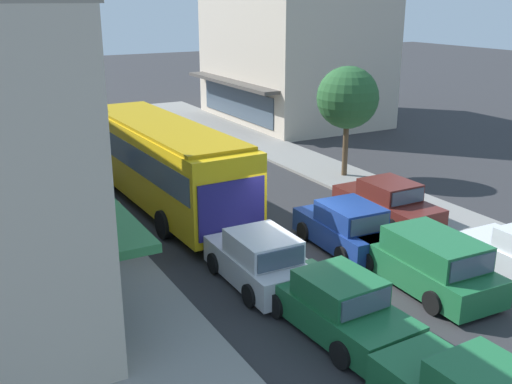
# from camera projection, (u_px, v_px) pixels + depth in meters

# --- Properties ---
(ground_plane) EXTENTS (140.00, 140.00, 0.00)m
(ground_plane) POSITION_uv_depth(u_px,v_px,m) (296.00, 254.00, 18.62)
(ground_plane) COLOR #2D2D30
(lane_centre_line) EXTENTS (0.20, 28.00, 0.01)m
(lane_centre_line) POSITION_uv_depth(u_px,v_px,m) (238.00, 215.00, 21.94)
(lane_centre_line) COLOR silver
(lane_centre_line) RESTS_ON ground
(sidewalk_left) EXTENTS (5.20, 44.00, 0.14)m
(sidewalk_left) POSITION_uv_depth(u_px,v_px,m) (34.00, 229.00, 20.46)
(sidewalk_left) COLOR gray
(sidewalk_left) RESTS_ON ground
(kerb_right) EXTENTS (2.80, 44.00, 0.12)m
(kerb_right) POSITION_uv_depth(u_px,v_px,m) (341.00, 177.00, 26.44)
(kerb_right) COLOR gray
(kerb_right) RESTS_ON ground
(building_right_far) EXTENTS (9.14, 11.20, 10.12)m
(building_right_far) POSITION_uv_depth(u_px,v_px,m) (293.00, 40.00, 37.76)
(building_right_far) COLOR beige
(building_right_far) RESTS_ON ground
(city_bus) EXTENTS (2.98, 10.93, 3.23)m
(city_bus) POSITION_uv_depth(u_px,v_px,m) (163.00, 159.00, 22.29)
(city_bus) COLOR yellow
(city_bus) RESTS_ON ground
(wagon_adjacent_lane_lead) EXTENTS (2.06, 4.56, 1.58)m
(wagon_adjacent_lane_lead) POSITION_uv_depth(u_px,v_px,m) (427.00, 262.00, 16.29)
(wagon_adjacent_lane_lead) COLOR #1E6638
(wagon_adjacent_lane_lead) RESTS_ON ground
(sedan_behind_bus_mid) EXTENTS (2.05, 4.28, 1.47)m
(sedan_behind_bus_mid) POSITION_uv_depth(u_px,v_px,m) (337.00, 306.00, 14.12)
(sedan_behind_bus_mid) COLOR #1E6638
(sedan_behind_bus_mid) RESTS_ON ground
(hatchback_behind_bus_near) EXTENTS (1.86, 3.72, 1.54)m
(hatchback_behind_bus_near) POSITION_uv_depth(u_px,v_px,m) (259.00, 260.00, 16.45)
(hatchback_behind_bus_near) COLOR silver
(hatchback_behind_bus_near) RESTS_ON ground
(hatchback_queue_far_back) EXTENTS (1.94, 3.77, 1.54)m
(hatchback_queue_far_back) POSITION_uv_depth(u_px,v_px,m) (346.00, 228.00, 18.79)
(hatchback_queue_far_back) COLOR navy
(hatchback_queue_far_back) RESTS_ON ground
(parked_sedan_kerb_second) EXTENTS (1.90, 4.20, 1.47)m
(parked_sedan_kerb_second) POSITION_uv_depth(u_px,v_px,m) (387.00, 203.00, 21.23)
(parked_sedan_kerb_second) COLOR #561E19
(parked_sedan_kerb_second) RESTS_ON ground
(traffic_light_downstreet) EXTENTS (0.32, 0.24, 4.20)m
(traffic_light_downstreet) POSITION_uv_depth(u_px,v_px,m) (37.00, 92.00, 31.72)
(traffic_light_downstreet) COLOR gray
(traffic_light_downstreet) RESTS_ON ground
(street_tree_right) EXTENTS (2.66, 2.66, 4.88)m
(street_tree_right) POSITION_uv_depth(u_px,v_px,m) (348.00, 98.00, 25.46)
(street_tree_right) COLOR brown
(street_tree_right) RESTS_ON ground
(pedestrian_with_handbag_near) EXTENTS (0.65, 0.25, 1.63)m
(pedestrian_with_handbag_near) POSITION_uv_depth(u_px,v_px,m) (76.00, 170.00, 23.83)
(pedestrian_with_handbag_near) COLOR #333338
(pedestrian_with_handbag_near) RESTS_ON sidewalk_left
(pedestrian_browsing_midblock) EXTENTS (0.41, 0.45, 1.63)m
(pedestrian_browsing_midblock) POSITION_uv_depth(u_px,v_px,m) (119.00, 223.00, 18.22)
(pedestrian_browsing_midblock) COLOR #4C4742
(pedestrian_browsing_midblock) RESTS_ON sidewalk_left
(pedestrian_far_walker) EXTENTS (0.44, 0.42, 1.63)m
(pedestrian_far_walker) POSITION_uv_depth(u_px,v_px,m) (96.00, 188.00, 21.51)
(pedestrian_far_walker) COLOR #4C4742
(pedestrian_far_walker) RESTS_ON sidewalk_left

